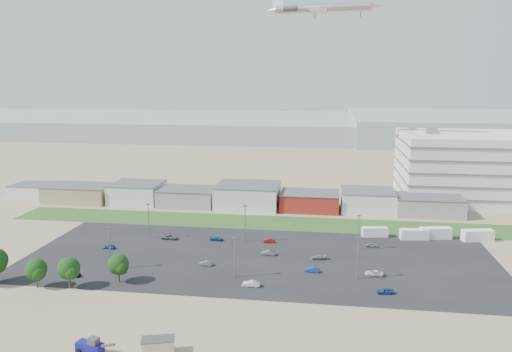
% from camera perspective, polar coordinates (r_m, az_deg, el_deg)
% --- Properties ---
extents(ground, '(700.00, 700.00, 0.00)m').
position_cam_1_polar(ground, '(112.37, -3.69, -12.69)').
color(ground, '#91815C').
rests_on(ground, ground).
extents(parking_lot, '(120.00, 50.00, 0.01)m').
position_cam_1_polar(parking_lot, '(129.84, 0.34, -9.32)').
color(parking_lot, black).
rests_on(parking_lot, ground).
extents(grass_strip, '(160.00, 16.00, 0.02)m').
position_cam_1_polar(grass_strip, '(160.59, 0.14, -5.29)').
color(grass_strip, '#2C501E').
rests_on(grass_strip, ground).
extents(hills_backdrop, '(700.00, 200.00, 9.00)m').
position_cam_1_polar(hills_backdrop, '(417.96, 10.74, 5.28)').
color(hills_backdrop, gray).
rests_on(hills_backdrop, ground).
extents(building_row, '(170.00, 20.00, 8.00)m').
position_cam_1_polar(building_row, '(180.63, -4.36, -2.16)').
color(building_row, silver).
rests_on(building_row, ground).
extents(parking_garage, '(80.00, 40.00, 25.00)m').
position_cam_1_polar(parking_garage, '(209.74, 27.12, 0.86)').
color(parking_garage, silver).
rests_on(parking_garage, ground).
extents(portable_shed, '(6.07, 4.28, 2.76)m').
position_cam_1_polar(portable_shed, '(89.36, -11.11, -18.54)').
color(portable_shed, beige).
rests_on(portable_shed, ground).
extents(telehandler, '(7.86, 4.16, 3.12)m').
position_cam_1_polar(telehandler, '(91.90, -18.47, -17.92)').
color(telehandler, navy).
rests_on(telehandler, ground).
extents(box_trailer_a, '(7.59, 3.36, 2.75)m').
position_cam_1_polar(box_trailer_a, '(150.13, 13.41, -6.23)').
color(box_trailer_a, silver).
rests_on(box_trailer_a, ground).
extents(box_trailer_b, '(8.17, 3.50, 2.97)m').
position_cam_1_polar(box_trailer_b, '(150.55, 17.62, -6.36)').
color(box_trailer_b, silver).
rests_on(box_trailer_b, ground).
extents(box_trailer_c, '(9.16, 4.43, 3.30)m').
position_cam_1_polar(box_trailer_c, '(153.04, 19.84, -6.16)').
color(box_trailer_c, silver).
rests_on(box_trailer_c, ground).
extents(box_trailer_d, '(9.02, 4.55, 3.24)m').
position_cam_1_polar(box_trailer_d, '(155.34, 24.00, -6.22)').
color(box_trailer_d, silver).
rests_on(box_trailer_d, ground).
extents(tree_mid, '(4.99, 4.99, 7.48)m').
position_cam_1_polar(tree_mid, '(121.18, -23.82, -9.94)').
color(tree_mid, black).
rests_on(tree_mid, ground).
extents(tree_right, '(5.26, 5.26, 7.89)m').
position_cam_1_polar(tree_right, '(118.33, -20.61, -10.09)').
color(tree_right, black).
rests_on(tree_right, ground).
extents(tree_near, '(5.01, 5.01, 7.52)m').
position_cam_1_polar(tree_near, '(118.04, -15.45, -9.92)').
color(tree_near, black).
rests_on(tree_near, ground).
extents(lightpole_front_l, '(1.23, 0.51, 10.42)m').
position_cam_1_polar(lightpole_front_l, '(125.80, -16.34, -7.95)').
color(lightpole_front_l, slate).
rests_on(lightpole_front_l, ground).
extents(lightpole_front_m, '(1.12, 0.47, 9.55)m').
position_cam_1_polar(lightpole_front_m, '(116.32, -2.45, -9.30)').
color(lightpole_front_m, slate).
rests_on(lightpole_front_m, ground).
extents(lightpole_front_r, '(1.18, 0.49, 10.07)m').
position_cam_1_polar(lightpole_front_r, '(117.33, 11.53, -9.20)').
color(lightpole_front_r, slate).
rests_on(lightpole_front_r, ground).
extents(lightpole_back_l, '(1.21, 0.50, 10.27)m').
position_cam_1_polar(lightpole_back_l, '(146.59, -12.17, -5.06)').
color(lightpole_back_l, slate).
rests_on(lightpole_back_l, ground).
extents(lightpole_back_m, '(1.25, 0.52, 10.61)m').
position_cam_1_polar(lightpole_back_m, '(140.19, -1.25, -5.48)').
color(lightpole_back_m, slate).
rests_on(lightpole_back_m, ground).
extents(lightpole_back_r, '(1.14, 0.48, 9.72)m').
position_cam_1_polar(lightpole_back_r, '(136.41, 11.62, -6.38)').
color(lightpole_back_r, slate).
rests_on(lightpole_back_r, ground).
extents(airliner, '(45.99, 34.82, 12.43)m').
position_cam_1_polar(airliner, '(190.21, 7.66, 18.45)').
color(airliner, silver).
extents(parked_car_0, '(4.46, 2.33, 1.20)m').
position_cam_1_polar(parked_car_0, '(121.80, 13.34, -10.74)').
color(parked_car_0, silver).
rests_on(parked_car_0, ground).
extents(parked_car_1, '(3.68, 1.70, 1.17)m').
position_cam_1_polar(parked_car_1, '(121.40, 6.42, -10.58)').
color(parked_car_1, navy).
rests_on(parked_car_1, ground).
extents(parked_car_2, '(3.78, 1.92, 1.23)m').
position_cam_1_polar(parked_car_2, '(112.87, 14.56, -12.59)').
color(parked_car_2, navy).
rests_on(parked_car_2, ground).
extents(parked_car_4, '(3.49, 1.46, 1.12)m').
position_cam_1_polar(parked_car_4, '(125.17, -5.75, -9.90)').
color(parked_car_4, '#595B5E').
rests_on(parked_car_4, ground).
extents(parked_car_5, '(3.52, 1.78, 1.15)m').
position_cam_1_polar(parked_car_5, '(141.99, -16.45, -7.73)').
color(parked_car_5, navy).
rests_on(parked_car_5, ground).
extents(parked_car_6, '(3.92, 1.87, 1.10)m').
position_cam_1_polar(parked_car_6, '(143.27, -4.54, -7.14)').
color(parked_car_6, navy).
rests_on(parked_car_6, ground).
extents(parked_car_7, '(3.82, 1.41, 1.25)m').
position_cam_1_polar(parked_car_7, '(131.49, 1.41, -8.77)').
color(parked_car_7, '#595B5E').
rests_on(parked_car_7, ground).
extents(parked_car_8, '(3.37, 1.55, 1.12)m').
position_cam_1_polar(parked_car_8, '(141.17, 13.08, -7.68)').
color(parked_car_8, '#A5A5AA').
rests_on(parked_car_8, ground).
extents(parked_car_9, '(4.76, 2.36, 1.30)m').
position_cam_1_polar(parked_car_9, '(146.00, -9.87, -6.88)').
color(parked_car_9, '#595B5E').
rests_on(parked_car_9, ground).
extents(parked_car_10, '(4.14, 2.13, 1.15)m').
position_cam_1_polar(parked_car_10, '(125.39, -20.23, -10.51)').
color(parked_car_10, black).
rests_on(parked_car_10, ground).
extents(parked_car_11, '(3.37, 1.36, 1.09)m').
position_cam_1_polar(parked_car_11, '(141.03, 1.53, -7.41)').
color(parked_car_11, maroon).
rests_on(parked_car_11, ground).
extents(parked_car_12, '(4.21, 2.15, 1.17)m').
position_cam_1_polar(parked_car_12, '(129.56, 7.10, -9.18)').
color(parked_car_12, '#A5A5AA').
rests_on(parked_car_12, ground).
extents(parked_car_13, '(3.88, 1.36, 1.28)m').
position_cam_1_polar(parked_car_13, '(112.88, -0.56, -12.20)').
color(parked_car_13, silver).
rests_on(parked_car_13, ground).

